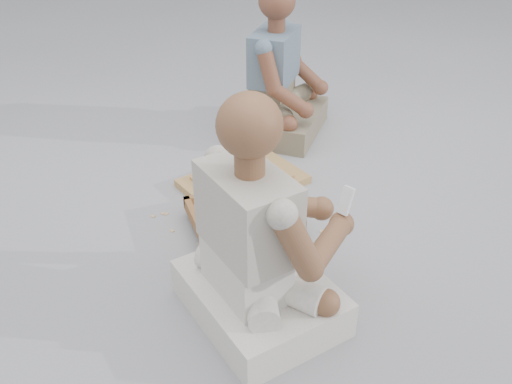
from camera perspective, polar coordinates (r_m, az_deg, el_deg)
ground at (r=2.32m, az=2.90°, el=-8.61°), size 60.00×60.00×0.00m
carved_panel at (r=2.89m, az=-1.28°, el=1.07°), size 0.59×0.40×0.04m
tool_tray at (r=2.56m, az=-1.30°, el=-2.36°), size 0.54×0.47×0.06m
chisel_0 at (r=2.63m, az=1.21°, el=-1.21°), size 0.15×0.18×0.02m
chisel_1 at (r=2.57m, az=-0.79°, el=-2.08°), size 0.17×0.16×0.02m
chisel_2 at (r=2.53m, az=-1.14°, el=-2.65°), size 0.22×0.07×0.02m
chisel_3 at (r=2.72m, az=-0.90°, el=-0.03°), size 0.17×0.17×0.02m
chisel_4 at (r=2.62m, az=-0.67°, el=-1.07°), size 0.14×0.19×0.02m
chisel_5 at (r=2.58m, az=0.99°, el=-1.76°), size 0.18×0.15×0.02m
chisel_6 at (r=2.63m, az=-0.53°, el=-1.09°), size 0.21×0.11×0.02m
chisel_7 at (r=2.68m, az=1.53°, el=-0.26°), size 0.22×0.02×0.02m
chisel_8 at (r=2.53m, az=-2.63°, el=-2.55°), size 0.11×0.21×0.02m
chisel_9 at (r=2.56m, az=-3.23°, el=-2.29°), size 0.07×0.22×0.02m
chisel_10 at (r=2.66m, az=-0.16°, el=-0.44°), size 0.20×0.13×0.02m
chisel_11 at (r=2.59m, az=-2.54°, el=-1.55°), size 0.19×0.14×0.02m
wood_chip_0 at (r=2.63m, az=-3.00°, el=-2.92°), size 0.02×0.02×0.00m
wood_chip_1 at (r=2.71m, az=-9.29°, el=-2.12°), size 0.02×0.02×0.00m
wood_chip_2 at (r=2.48m, az=4.51°, el=-5.53°), size 0.02×0.02×0.00m
wood_chip_3 at (r=2.50m, az=-5.59°, el=-5.17°), size 0.02×0.02×0.00m
wood_chip_4 at (r=2.58m, az=6.57°, el=-3.94°), size 0.02×0.02×0.00m
wood_chip_5 at (r=2.70m, az=-10.27°, el=-2.41°), size 0.02×0.02×0.00m
wood_chip_6 at (r=2.78m, az=-4.19°, el=-0.72°), size 0.02×0.02×0.00m
wood_chip_7 at (r=2.61m, az=3.13°, el=-3.19°), size 0.02×0.02×0.00m
wood_chip_8 at (r=2.59m, az=-8.39°, el=-3.86°), size 0.02×0.02×0.00m
wood_chip_9 at (r=2.48m, az=-4.54°, el=-5.39°), size 0.02×0.02×0.00m
wood_chip_10 at (r=2.71m, az=-8.97°, el=-2.17°), size 0.02×0.02×0.00m
wood_chip_11 at (r=2.65m, az=3.02°, el=-2.53°), size 0.02×0.02×0.00m
wood_chip_12 at (r=2.54m, az=1.44°, el=-4.23°), size 0.02×0.02×0.00m
wood_chip_13 at (r=2.86m, az=-6.32°, el=0.20°), size 0.02×0.02×0.00m
wood_chip_14 at (r=2.88m, az=-5.90°, el=0.37°), size 0.02×0.02×0.00m
wood_chip_15 at (r=2.62m, az=-4.03°, el=-3.12°), size 0.02×0.02×0.00m
craftsman at (r=1.98m, az=0.28°, el=-5.71°), size 0.60×0.59×0.88m
companion at (r=3.32m, az=2.37°, el=10.56°), size 0.70×0.68×0.86m
mobile_phone at (r=2.03m, az=8.98°, el=-0.84°), size 0.06×0.05×0.10m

